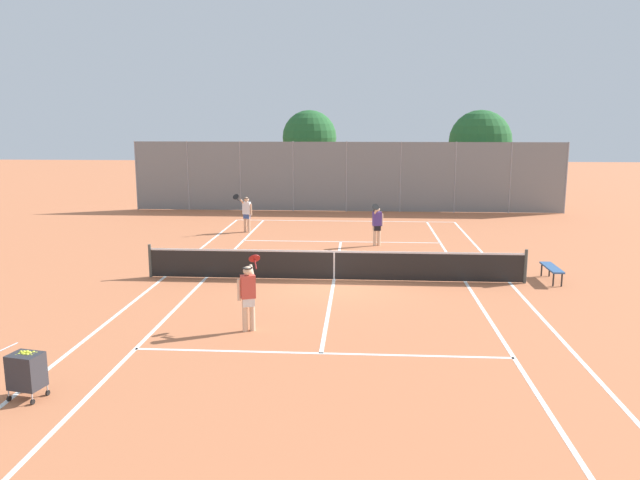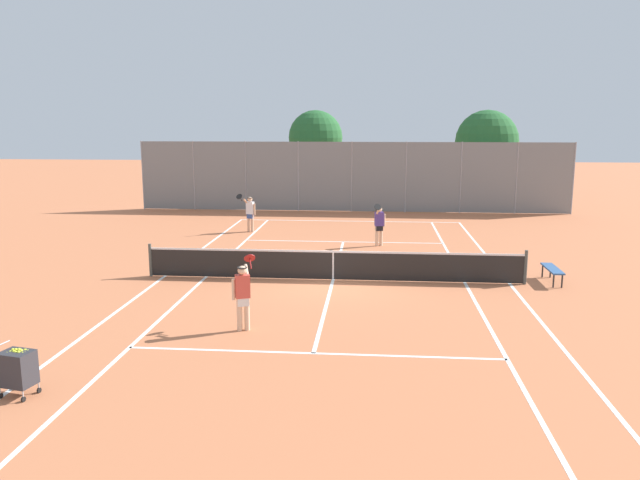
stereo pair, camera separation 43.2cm
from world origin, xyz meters
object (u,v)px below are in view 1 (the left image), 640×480
object	(u,v)px
tree_behind_left	(308,139)
courtside_bench	(552,269)
player_far_right	(377,223)
ball_cart	(26,371)
player_near_side	(248,294)
tennis_net	(334,264)
loose_tennis_ball_1	(212,255)
player_far_left	(247,212)
tree_behind_right	(480,143)

from	to	relation	value
tree_behind_left	courtside_bench	bearing A→B (deg)	-63.80
player_far_right	tree_behind_left	xyz separation A→B (m)	(-3.92, 13.50, 2.94)
ball_cart	courtside_bench	world-z (taller)	ball_cart
tree_behind_left	player_near_side	bearing A→B (deg)	-88.57
player_near_side	tree_behind_left	bearing A→B (deg)	91.43
tennis_net	tree_behind_left	world-z (taller)	tree_behind_left
ball_cart	player_far_right	world-z (taller)	player_far_right
tennis_net	loose_tennis_ball_1	distance (m)	5.73
player_far_right	player_near_side	bearing A→B (deg)	-107.23
player_far_right	courtside_bench	xyz separation A→B (m)	(5.36, -5.37, -0.52)
player_near_side	loose_tennis_ball_1	size ratio (longest dim) A/B	26.88
player_far_left	loose_tennis_ball_1	world-z (taller)	player_far_left
player_far_left	tree_behind_right	size ratio (longest dim) A/B	0.32
tree_behind_right	courtside_bench	bearing A→B (deg)	-92.96
tennis_net	player_near_side	bearing A→B (deg)	-110.07
tennis_net	tree_behind_left	size ratio (longest dim) A/B	2.13
tennis_net	loose_tennis_ball_1	size ratio (longest dim) A/B	181.82
player_far_left	tree_behind_left	xyz separation A→B (m)	(1.91, 10.73, 2.94)
tennis_net	player_far_left	size ratio (longest dim) A/B	6.76
player_near_side	tree_behind_right	distance (m)	25.35
player_far_right	tree_behind_right	xyz separation A→B (m)	(6.29, 12.61, 2.80)
ball_cart	loose_tennis_ball_1	bearing A→B (deg)	87.77
player_near_side	player_far_left	xyz separation A→B (m)	(-2.51, 13.45, 0.00)
player_near_side	player_far_right	distance (m)	11.19
tennis_net	courtside_bench	xyz separation A→B (m)	(6.84, 0.30, -0.10)
player_far_left	tree_behind_right	world-z (taller)	tree_behind_right
courtside_bench	player_far_left	bearing A→B (deg)	143.99
ball_cart	loose_tennis_ball_1	size ratio (longest dim) A/B	14.58
player_far_left	courtside_bench	size ratio (longest dim) A/B	1.18
tennis_net	loose_tennis_ball_1	bearing A→B (deg)	145.41
player_far_right	tree_behind_left	bearing A→B (deg)	106.19
courtside_bench	tree_behind_right	distance (m)	18.31
tree_behind_left	player_far_right	bearing A→B (deg)	-73.81
player_near_side	loose_tennis_ball_1	xyz separation A→B (m)	(-2.87, 8.26, -0.89)
tree_behind_left	ball_cart	bearing A→B (deg)	-95.56
loose_tennis_ball_1	courtside_bench	size ratio (longest dim) A/B	0.04
loose_tennis_ball_1	tree_behind_right	bearing A→B (deg)	50.32
courtside_bench	tree_behind_right	size ratio (longest dim) A/B	0.27
ball_cart	player_far_left	size ratio (longest dim) A/B	0.54
tennis_net	tree_behind_right	distance (m)	20.12
courtside_bench	tree_behind_left	xyz separation A→B (m)	(-9.28, 18.86, 3.46)
tree_behind_right	player_far_right	bearing A→B (deg)	-116.51
player_far_left	courtside_bench	bearing A→B (deg)	-36.01
player_near_side	player_far_left	bearing A→B (deg)	100.59
tree_behind_left	tree_behind_right	bearing A→B (deg)	-4.94
loose_tennis_ball_1	courtside_bench	bearing A→B (deg)	-14.30
player_far_left	loose_tennis_ball_1	size ratio (longest dim) A/B	26.88
player_far_right	loose_tennis_ball_1	distance (m)	6.70
player_far_left	tree_behind_right	xyz separation A→B (m)	(12.12, 9.85, 2.80)
player_far_right	tree_behind_right	distance (m)	14.37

